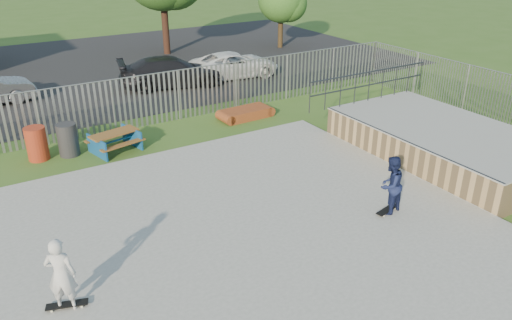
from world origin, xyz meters
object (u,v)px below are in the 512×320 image
funbox (246,113)px  trash_bin_red (37,144)px  skater_navy (390,185)px  car_dark (171,72)px  car_white (234,65)px  trash_bin_grey (68,140)px  picnic_table (115,142)px  skater_white (61,274)px

funbox → trash_bin_red: (-7.88, 0.09, 0.37)m
skater_navy → car_dark: bearing=-102.3°
car_white → trash_bin_grey: bearing=126.4°
trash_bin_grey → picnic_table: bearing=-18.4°
picnic_table → car_dark: (4.71, 6.25, 0.39)m
funbox → trash_bin_red: 7.88m
funbox → car_white: bearing=62.6°
trash_bin_grey → funbox: bearing=0.7°
skater_navy → skater_white: (-8.04, 0.61, 0.00)m
funbox → car_dark: 5.77m
trash_bin_red → trash_bin_grey: 0.96m
trash_bin_red → car_white: bearing=27.8°
picnic_table → skater_navy: bearing=-72.3°
picnic_table → skater_white: (-3.24, -7.42, 0.59)m
trash_bin_grey → car_white: car_white is taller
car_dark → skater_navy: (0.09, -14.28, 0.20)m
picnic_table → skater_navy: skater_navy is taller
car_dark → car_white: size_ratio=1.08×
skater_white → car_white: bearing=-101.8°
car_white → trash_bin_red: bearing=123.4°
skater_white → picnic_table: bearing=-85.5°
picnic_table → trash_bin_grey: bearing=148.4°
funbox → car_dark: (-0.80, 5.69, 0.55)m
funbox → skater_navy: 8.66m
skater_white → trash_bin_red: bearing=-68.0°
trash_bin_red → trash_bin_grey: trash_bin_red is taller
funbox → skater_navy: size_ratio=1.23×
trash_bin_grey → skater_navy: (6.23, -8.51, 0.39)m
funbox → trash_bin_grey: size_ratio=1.76×
skater_navy → skater_white: 8.07m
car_dark → skater_white: 15.82m
picnic_table → car_dark: size_ratio=0.38×
car_dark → funbox: bearing=-159.1°
funbox → picnic_table: bearing=-176.5°
trash_bin_red → picnic_table: bearing=-15.2°
picnic_table → trash_bin_grey: trash_bin_grey is taller
car_white → skater_white: size_ratio=2.91×
car_white → skater_white: bearing=145.7°
skater_navy → funbox: bearing=-107.3°
trash_bin_grey → car_dark: 8.42m
skater_navy → trash_bin_red: bearing=-63.1°
trash_bin_grey → car_dark: (6.13, 5.77, 0.18)m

